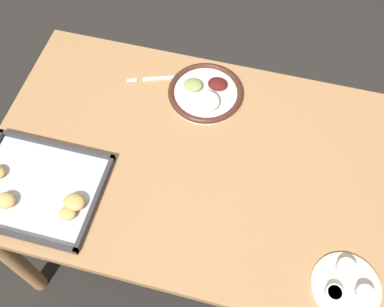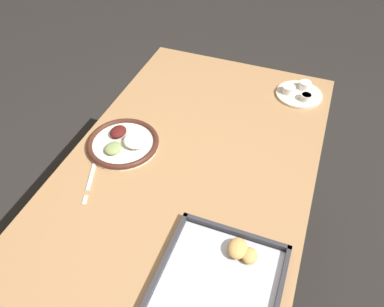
{
  "view_description": "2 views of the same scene",
  "coord_description": "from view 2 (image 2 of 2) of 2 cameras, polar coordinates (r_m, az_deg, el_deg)",
  "views": [
    {
      "loc": [
        -0.16,
        0.65,
        1.91
      ],
      "look_at": [
        0.01,
        0.0,
        0.76
      ],
      "focal_mm": 42.0,
      "sensor_mm": 36.0,
      "label": 1
    },
    {
      "loc": [
        0.81,
        0.3,
        1.62
      ],
      "look_at": [
        0.01,
        0.0,
        0.76
      ],
      "focal_mm": 35.0,
      "sensor_mm": 36.0,
      "label": 2
    }
  ],
  "objects": [
    {
      "name": "ground_plane",
      "position": [
        1.84,
        0.09,
        -16.62
      ],
      "size": [
        8.0,
        8.0,
        0.0
      ],
      "primitive_type": "plane",
      "color": "#282623"
    },
    {
      "name": "dining_table",
      "position": [
        1.32,
        0.12,
        -3.93
      ],
      "size": [
        1.25,
        0.79,
        0.73
      ],
      "color": "#AD7F51",
      "rests_on": "ground_plane"
    },
    {
      "name": "dinner_plate",
      "position": [
        1.3,
        -10.37,
        1.66
      ],
      "size": [
        0.25,
        0.25,
        0.04
      ],
      "color": "white",
      "rests_on": "dining_table"
    },
    {
      "name": "fork",
      "position": [
        1.24,
        -15.0,
        -3.02
      ],
      "size": [
        0.21,
        0.09,
        0.0
      ],
      "rotation": [
        0.0,
        0.0,
        0.35
      ],
      "color": "silver",
      "rests_on": "dining_table"
    },
    {
      "name": "saucer_plate",
      "position": [
        1.56,
        16.0,
        8.92
      ],
      "size": [
        0.18,
        0.18,
        0.04
      ],
      "color": "beige",
      "rests_on": "dining_table"
    },
    {
      "name": "baking_tray",
      "position": [
        0.97,
        4.01,
        -20.29
      ],
      "size": [
        0.37,
        0.31,
        0.04
      ],
      "color": "#333338",
      "rests_on": "dining_table"
    }
  ]
}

